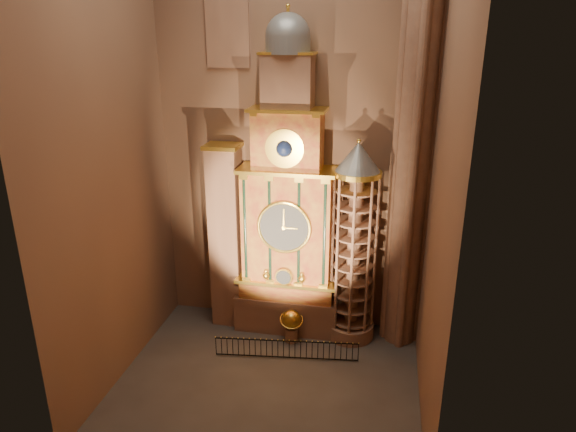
% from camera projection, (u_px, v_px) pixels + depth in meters
% --- Properties ---
extents(floor, '(14.00, 14.00, 0.00)m').
position_uv_depth(floor, '(268.00, 381.00, 24.26)').
color(floor, '#383330').
rests_on(floor, ground).
extents(wall_back, '(22.00, 0.00, 22.00)m').
position_uv_depth(wall_back, '(292.00, 127.00, 26.12)').
color(wall_back, '#8B654A').
rests_on(wall_back, floor).
extents(wall_left, '(0.00, 22.00, 22.00)m').
position_uv_depth(wall_left, '(104.00, 146.00, 21.84)').
color(wall_left, '#8B654A').
rests_on(wall_left, floor).
extents(wall_right, '(0.00, 22.00, 22.00)m').
position_uv_depth(wall_right, '(445.00, 161.00, 19.30)').
color(wall_right, '#8B654A').
rests_on(wall_right, floor).
extents(astronomical_clock, '(5.60, 2.41, 16.70)m').
position_uv_depth(astronomical_clock, '(288.00, 214.00, 26.61)').
color(astronomical_clock, '#8C634C').
rests_on(astronomical_clock, floor).
extents(portrait_tower, '(1.80, 1.60, 10.20)m').
position_uv_depth(portrait_tower, '(226.00, 236.00, 27.75)').
color(portrait_tower, '#8C634C').
rests_on(portrait_tower, floor).
extents(stair_turret, '(2.50, 2.50, 10.80)m').
position_uv_depth(stair_turret, '(354.00, 246.00, 26.20)').
color(stair_turret, '#8C634C').
rests_on(stair_turret, floor).
extents(gothic_pier, '(2.04, 2.04, 22.00)m').
position_uv_depth(gothic_pier, '(415.00, 135.00, 24.09)').
color(gothic_pier, '#8C634C').
rests_on(gothic_pier, floor).
extents(stained_glass_window, '(2.20, 0.14, 5.20)m').
position_uv_depth(stained_glass_window, '(227.00, 12.00, 24.77)').
color(stained_glass_window, navy).
rests_on(stained_glass_window, wall_back).
extents(celestial_globe, '(1.53, 1.48, 1.80)m').
position_uv_depth(celestial_globe, '(291.00, 323.00, 27.10)').
color(celestial_globe, '#8C634C').
rests_on(celestial_globe, floor).
extents(iron_railing, '(7.14, 0.88, 1.01)m').
position_uv_depth(iron_railing, '(286.00, 349.00, 25.75)').
color(iron_railing, black).
rests_on(iron_railing, floor).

